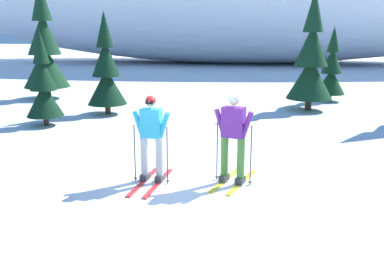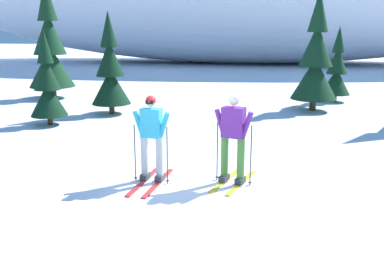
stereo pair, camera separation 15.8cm
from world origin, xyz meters
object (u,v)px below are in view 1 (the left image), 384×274
pine_tree_center_right (311,61)px  pine_tree_right (332,70)px  pine_tree_center_left (106,72)px  skier_purple_jacket (233,137)px  pine_tree_left (43,86)px  skier_cyan_jacket (151,138)px  pine_tree_far_left (45,50)px

pine_tree_center_right → pine_tree_right: (1.13, 2.10, -0.54)m
pine_tree_center_left → pine_tree_center_right: bearing=12.6°
skier_purple_jacket → pine_tree_center_left: (-4.64, 6.65, 0.52)m
pine_tree_left → pine_tree_right: size_ratio=0.98×
skier_cyan_jacket → pine_tree_right: (5.30, 10.46, 0.35)m
skier_cyan_jacket → pine_tree_center_left: 7.41m
skier_purple_jacket → pine_tree_far_left: (-8.21, 9.64, 1.10)m
pine_tree_right → skier_purple_jacket: bearing=-109.6°
skier_cyan_jacket → pine_tree_far_left: bearing=124.1°
pine_tree_center_left → skier_purple_jacket: bearing=-55.1°
skier_purple_jacket → pine_tree_left: (-6.02, 4.63, 0.28)m
skier_cyan_jacket → pine_tree_center_right: bearing=63.5°
pine_tree_center_left → pine_tree_right: pine_tree_center_left is taller
pine_tree_far_left → pine_tree_right: size_ratio=1.62×
pine_tree_center_right → pine_tree_right: pine_tree_center_right is taller
skier_cyan_jacket → pine_tree_left: bearing=133.0°
pine_tree_far_left → pine_tree_center_right: 10.85m
skier_purple_jacket → pine_tree_right: size_ratio=0.60×
pine_tree_center_left → pine_tree_center_right: pine_tree_center_right is taller
pine_tree_center_right → pine_tree_right: 2.44m
skier_purple_jacket → pine_tree_center_right: 8.68m
skier_purple_jacket → pine_tree_left: 7.60m
skier_cyan_jacket → pine_tree_far_left: size_ratio=0.36×
skier_purple_jacket → pine_tree_center_right: pine_tree_center_right is taller
pine_tree_left → pine_tree_center_left: (1.39, 2.02, 0.25)m
pine_tree_far_left → skier_cyan_jacket: bearing=-55.9°
pine_tree_left → pine_tree_center_right: bearing=23.0°
pine_tree_right → pine_tree_far_left: bearing=-176.6°
skier_cyan_jacket → pine_tree_right: bearing=63.1°
skier_cyan_jacket → skier_purple_jacket: bearing=3.5°
pine_tree_far_left → pine_tree_left: (2.19, -5.01, -0.82)m
pine_tree_right → pine_tree_center_left: bearing=-156.0°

